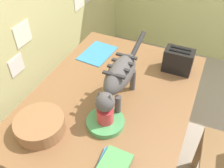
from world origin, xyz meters
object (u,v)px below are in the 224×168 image
(saucer_bowl, at_px, (105,122))
(wicker_basket, at_px, (40,125))
(dining_table, at_px, (112,105))
(toaster, at_px, (178,61))
(cat, at_px, (119,77))
(magazine, at_px, (97,53))
(coffee_mug, at_px, (105,114))
(book_stack, at_px, (114,164))

(saucer_bowl, distance_m, wicker_basket, 0.36)
(dining_table, bearing_deg, saucer_bowl, -165.28)
(toaster, bearing_deg, dining_table, 143.60)
(saucer_bowl, bearing_deg, toaster, -21.33)
(cat, height_order, magazine, cat)
(coffee_mug, height_order, wicker_basket, coffee_mug)
(cat, height_order, toaster, cat)
(toaster, bearing_deg, coffee_mug, 158.58)
(wicker_basket, bearing_deg, saucer_bowl, -58.85)
(cat, xyz_separation_m, toaster, (0.47, -0.26, -0.12))
(cat, height_order, coffee_mug, cat)
(cat, relative_size, toaster, 3.47)
(wicker_basket, bearing_deg, book_stack, -94.62)
(magazine, height_order, wicker_basket, wicker_basket)
(dining_table, bearing_deg, magazine, 37.34)
(coffee_mug, xyz_separation_m, magazine, (0.62, 0.36, -0.08))
(coffee_mug, distance_m, book_stack, 0.28)
(dining_table, height_order, wicker_basket, wicker_basket)
(book_stack, bearing_deg, cat, 19.87)
(saucer_bowl, xyz_separation_m, wicker_basket, (-0.19, 0.31, 0.03))
(magazine, xyz_separation_m, toaster, (0.04, -0.62, 0.08))
(coffee_mug, distance_m, magazine, 0.72)
(wicker_basket, distance_m, toaster, 1.02)
(cat, relative_size, coffee_mug, 5.00)
(wicker_basket, bearing_deg, cat, -38.88)
(saucer_bowl, xyz_separation_m, coffee_mug, (0.00, -0.00, 0.06))
(magazine, bearing_deg, saucer_bowl, -145.32)
(toaster, bearing_deg, cat, 150.89)
(saucer_bowl, height_order, magazine, saucer_bowl)
(cat, relative_size, saucer_bowl, 3.17)
(coffee_mug, distance_m, wicker_basket, 0.37)
(dining_table, relative_size, coffee_mug, 9.76)
(cat, height_order, saucer_bowl, cat)
(cat, xyz_separation_m, magazine, (0.43, 0.36, -0.20))
(cat, bearing_deg, magazine, -50.26)
(dining_table, bearing_deg, coffee_mug, -165.08)
(book_stack, bearing_deg, wicker_basket, 85.38)
(cat, bearing_deg, saucer_bowl, 90.00)
(dining_table, height_order, cat, cat)
(cat, distance_m, coffee_mug, 0.23)
(coffee_mug, xyz_separation_m, toaster, (0.66, -0.26, 0.01))
(book_stack, xyz_separation_m, toaster, (0.89, -0.11, 0.07))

